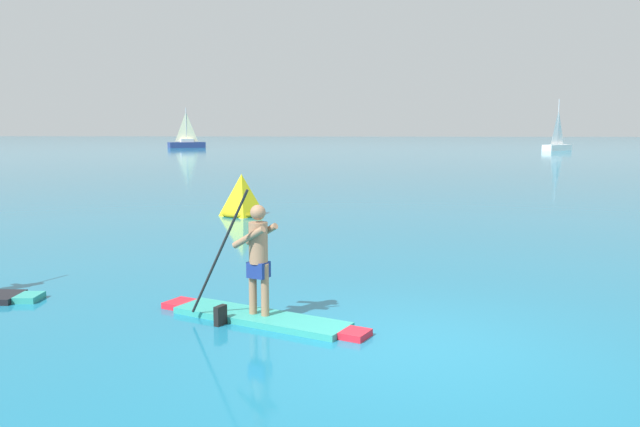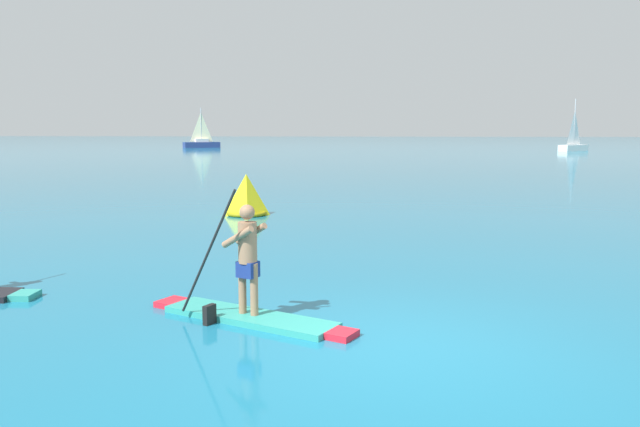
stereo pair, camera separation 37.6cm
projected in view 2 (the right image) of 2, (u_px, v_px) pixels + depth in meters
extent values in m
plane|color=#196B8C|center=(400.00, 347.00, 7.68)|extent=(440.00, 440.00, 0.00)
cube|color=teal|center=(25.00, 295.00, 9.89)|extent=(0.37, 0.46, 0.10)
cube|color=teal|center=(250.00, 317.00, 8.75)|extent=(2.63, 1.62, 0.09)
cube|color=red|center=(172.00, 303.00, 9.49)|extent=(0.47, 0.53, 0.09)
cube|color=red|center=(342.00, 334.00, 8.02)|extent=(0.45, 0.48, 0.09)
cylinder|color=#997051|center=(242.00, 288.00, 8.76)|extent=(0.11, 0.11, 0.73)
cylinder|color=#997051|center=(254.00, 289.00, 8.66)|extent=(0.11, 0.11, 0.73)
cube|color=navy|center=(248.00, 269.00, 8.67)|extent=(0.33, 0.31, 0.22)
cylinder|color=#997051|center=(248.00, 242.00, 8.62)|extent=(0.26, 0.26, 0.57)
sphere|color=#997051|center=(247.00, 212.00, 8.57)|extent=(0.21, 0.21, 0.21)
cylinder|color=#997051|center=(238.00, 237.00, 8.50)|extent=(0.53, 0.33, 0.37)
cylinder|color=#997051|center=(251.00, 234.00, 8.76)|extent=(0.53, 0.33, 0.37)
cylinder|color=black|center=(208.00, 253.00, 8.46)|extent=(0.92, 0.44, 1.78)
cube|color=black|center=(210.00, 316.00, 8.57)|extent=(0.15, 0.22, 0.32)
pyramid|color=yellow|center=(246.00, 195.00, 19.38)|extent=(1.25, 1.25, 1.28)
torus|color=olive|center=(247.00, 213.00, 19.45)|extent=(1.24, 1.24, 0.12)
cube|color=navy|center=(202.00, 145.00, 90.14)|extent=(5.11, 4.10, 0.80)
cylinder|color=#B2B2B7|center=(201.00, 125.00, 89.77)|extent=(0.12, 0.12, 4.84)
pyramid|color=beige|center=(201.00, 127.00, 89.80)|extent=(2.11, 1.06, 4.16)
cube|color=silver|center=(201.00, 140.00, 90.06)|extent=(2.13, 1.91, 0.48)
cube|color=white|center=(573.00, 148.00, 77.22)|extent=(4.27, 4.28, 0.73)
cylinder|color=#B2B2B7|center=(575.00, 122.00, 76.80)|extent=(0.12, 0.12, 5.58)
pyramid|color=white|center=(574.00, 127.00, 76.88)|extent=(1.56, 1.58, 4.19)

